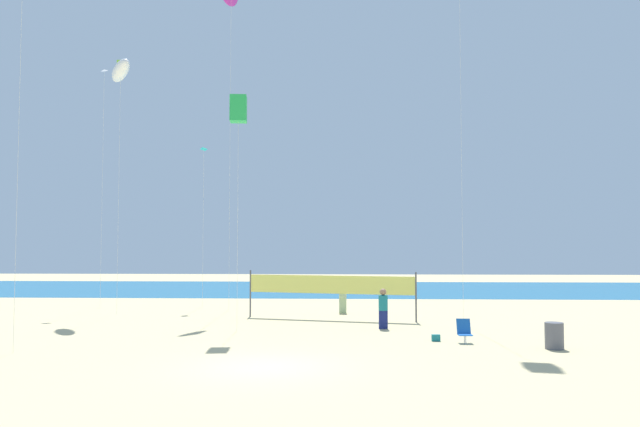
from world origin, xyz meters
name	(u,v)px	position (x,y,z in m)	size (l,w,h in m)	color
ground_plane	(265,367)	(0.00, 0.00, 0.00)	(120.00, 120.00, 0.00)	#D1BC89
ocean_band	(318,289)	(0.00, 33.96, 0.00)	(120.00, 20.00, 0.01)	#1E6B99
beachgoer_teal_shirt	(383,307)	(4.08, 8.79, 0.95)	(0.41, 0.41, 1.78)	navy
beachgoer_sage_shirt	(343,295)	(2.24, 15.08, 0.97)	(0.41, 0.41, 1.81)	#99B28C
folding_beach_chair	(464,330)	(6.93, 4.99, 0.47)	(0.52, 0.65, 0.89)	#1959B2
trash_barrel	(554,336)	(9.88, 3.68, 0.47)	(0.65, 0.65, 0.94)	#595960
volleyball_net	(330,286)	(1.63, 12.22, 1.64)	(8.44, 2.07, 2.40)	#4C4C51
beach_handbag	(436,338)	(5.91, 5.30, 0.13)	(0.32, 0.16, 0.26)	#19727A
kite_white_diamond	(104,85)	(-12.11, 17.14, 13.34)	(0.46, 0.46, 14.36)	silver
kite_green_box	(238,109)	(-2.29, 7.85, 9.70)	(0.79, 0.79, 10.28)	silver
kite_cyan_diamond	(204,156)	(-6.24, 18.18, 9.14)	(0.40, 0.41, 9.71)	silver
kite_white_inflatable	(121,71)	(-9.89, 13.93, 13.25)	(1.97, 2.28, 13.93)	silver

